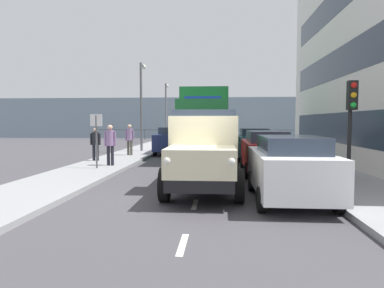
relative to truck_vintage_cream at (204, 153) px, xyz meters
name	(u,v)px	position (x,y,z in m)	size (l,w,h in m)	color
ground_plane	(209,157)	(0.16, -10.53, -1.18)	(80.00, 80.00, 0.00)	#423F44
sidewalk_left	(291,156)	(-4.59, -10.53, -1.10)	(2.68, 39.62, 0.15)	gray
sidewalk_right	(130,155)	(4.90, -10.53, -1.10)	(2.68, 39.62, 0.15)	gray
road_centreline_markings	(209,157)	(0.16, -10.40, -1.17)	(0.12, 36.45, 0.01)	silver
sea_horizon	(215,118)	(0.16, -33.34, 1.32)	(80.00, 0.80, 5.00)	gray
seawall_railing	(215,132)	(0.16, -29.74, -0.26)	(28.08, 0.08, 1.20)	#4C5156
truck_vintage_cream	(204,153)	(0.00, 0.00, 0.00)	(2.17, 5.64, 2.43)	black
lorry_cargo_green	(205,122)	(0.37, -9.59, 0.90)	(2.58, 8.20, 3.87)	#1E7033
car_white_kerbside_near	(290,167)	(-2.30, 0.97, -0.28)	(1.92, 4.12, 1.72)	white
car_red_kerbside_1	(266,151)	(-2.30, -3.97, -0.28)	(1.83, 4.47, 1.72)	#B21E1E
car_teal_kerbside_2	(253,143)	(-2.30, -9.32, -0.28)	(1.80, 4.03, 1.72)	#1E6670
car_navy_oppositeside_0	(172,140)	(2.61, -12.35, -0.28)	(1.87, 4.67, 1.72)	navy
pedestrian_near_railing	(110,141)	(4.37, -4.93, 0.03)	(0.53, 0.34, 1.80)	black
pedestrian_couple_b	(95,141)	(5.70, -6.77, -0.08)	(0.53, 0.34, 1.62)	black
pedestrian_in_dark_coat	(130,137)	(4.73, -9.72, 0.02)	(0.53, 0.34, 1.77)	#4C473D
traffic_light_near	(351,109)	(-4.52, -0.99, 1.29)	(0.28, 0.41, 3.20)	black
lamp_post_promenade	(142,98)	(4.73, -12.99, 2.47)	(0.32, 1.14, 5.80)	#59595B
lamp_post_far	(166,106)	(4.76, -23.92, 2.36)	(0.32, 1.14, 5.59)	#59595B
street_sign	(96,131)	(4.65, -3.97, 0.50)	(0.50, 0.07, 2.25)	#4C4C4C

